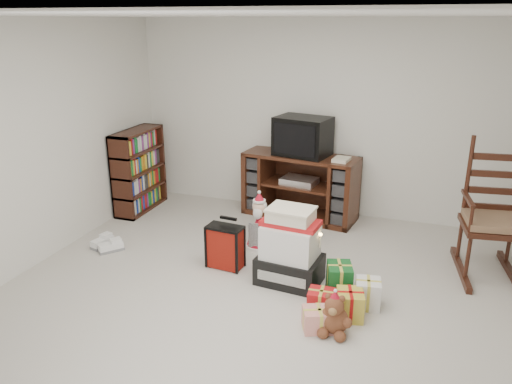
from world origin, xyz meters
TOP-DOWN VIEW (x-y plane):
  - room at (0.00, 0.00)m, footprint 5.01×5.01m
  - tv_stand at (-0.20, 2.21)m, footprint 1.53×0.72m
  - bookshelf at (-2.32, 1.77)m, footprint 0.30×0.90m
  - rocking_chair at (2.00, 1.36)m, footprint 0.69×1.02m
  - gift_pile at (0.14, 0.48)m, footprint 0.65×0.50m
  - red_suitcase at (-0.57, 0.55)m, footprint 0.37×0.22m
  - stocking at (0.21, 0.35)m, footprint 0.27×0.14m
  - teddy_bear at (0.72, -0.23)m, footprint 0.24×0.21m
  - santa_figurine at (0.26, 0.67)m, footprint 0.32×0.31m
  - mrs_claus_figurine at (-0.39, 1.12)m, footprint 0.33×0.31m
  - sneaker_pair at (-2.02, 0.53)m, footprint 0.40×0.30m
  - gift_cluster at (0.68, 0.12)m, footprint 0.71×0.81m
  - crt_television at (-0.18, 2.21)m, footprint 0.74×0.60m

SIDE VIEW (x-z plane):
  - sneaker_pair at x=-2.02m, z-range 0.00..0.10m
  - gift_cluster at x=0.68m, z-range 0.00..0.24m
  - teddy_bear at x=0.72m, z-range -0.02..0.33m
  - red_suitcase at x=-0.57m, z-range -0.04..0.51m
  - santa_figurine at x=0.26m, z-range -0.08..0.59m
  - mrs_claus_figurine at x=-0.39m, z-range -0.08..0.59m
  - stocking at x=0.21m, z-range 0.00..0.55m
  - gift_pile at x=0.14m, z-range -0.05..0.72m
  - tv_stand at x=-0.20m, z-range 0.00..0.84m
  - rocking_chair at x=2.00m, z-range -0.23..1.21m
  - bookshelf at x=-2.32m, z-range -0.02..1.08m
  - crt_television at x=-0.18m, z-range 0.84..1.32m
  - room at x=0.00m, z-range -0.01..2.51m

